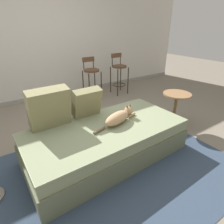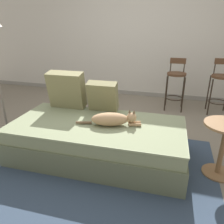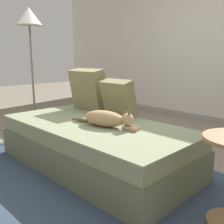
{
  "view_description": "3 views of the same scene",
  "coord_description": "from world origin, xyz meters",
  "px_view_note": "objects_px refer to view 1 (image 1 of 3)",
  "views": [
    {
      "loc": [
        -1.06,
        -2.13,
        1.6
      ],
      "look_at": [
        0.15,
        -0.3,
        0.56
      ],
      "focal_mm": 30.0,
      "sensor_mm": 36.0,
      "label": 1
    },
    {
      "loc": [
        0.81,
        -2.55,
        1.5
      ],
      "look_at": [
        0.15,
        -0.3,
        0.56
      ],
      "focal_mm": 35.0,
      "sensor_mm": 36.0,
      "label": 2
    },
    {
      "loc": [
        1.93,
        -1.98,
        1.07
      ],
      "look_at": [
        0.15,
        -0.3,
        0.56
      ],
      "focal_mm": 42.0,
      "sensor_mm": 36.0,
      "label": 3
    }
  ],
  "objects_px": {
    "throw_pillow_middle": "(87,102)",
    "bar_stool_near_window": "(92,76)",
    "cat": "(119,117)",
    "bar_stool_by_doorway": "(119,72)",
    "couch": "(107,141)",
    "throw_pillow_corner": "(49,108)",
    "side_table": "(175,105)"
  },
  "relations": [
    {
      "from": "bar_stool_by_doorway",
      "to": "couch",
      "type": "bearing_deg",
      "value": -129.13
    },
    {
      "from": "couch",
      "to": "side_table",
      "type": "distance_m",
      "value": 1.37
    },
    {
      "from": "throw_pillow_corner",
      "to": "side_table",
      "type": "relative_size",
      "value": 0.84
    },
    {
      "from": "throw_pillow_corner",
      "to": "bar_stool_near_window",
      "type": "xyz_separation_m",
      "value": [
        1.39,
        1.57,
        -0.15
      ]
    },
    {
      "from": "throw_pillow_corner",
      "to": "bar_stool_near_window",
      "type": "distance_m",
      "value": 2.1
    },
    {
      "from": "throw_pillow_middle",
      "to": "throw_pillow_corner",
      "type": "bearing_deg",
      "value": -178.42
    },
    {
      "from": "couch",
      "to": "throw_pillow_corner",
      "type": "bearing_deg",
      "value": 146.13
    },
    {
      "from": "bar_stool_near_window",
      "to": "cat",
      "type": "bearing_deg",
      "value": -108.31
    },
    {
      "from": "bar_stool_by_doorway",
      "to": "cat",
      "type": "bearing_deg",
      "value": -125.68
    },
    {
      "from": "bar_stool_near_window",
      "to": "bar_stool_by_doorway",
      "type": "xyz_separation_m",
      "value": [
        0.75,
        0.0,
        -0.0
      ]
    },
    {
      "from": "throw_pillow_middle",
      "to": "bar_stool_near_window",
      "type": "xyz_separation_m",
      "value": [
        0.89,
        1.55,
        -0.1
      ]
    },
    {
      "from": "throw_pillow_middle",
      "to": "side_table",
      "type": "relative_size",
      "value": 0.68
    },
    {
      "from": "throw_pillow_middle",
      "to": "bar_stool_near_window",
      "type": "height_order",
      "value": "bar_stool_near_window"
    },
    {
      "from": "cat",
      "to": "side_table",
      "type": "relative_size",
      "value": 1.24
    },
    {
      "from": "throw_pillow_corner",
      "to": "cat",
      "type": "distance_m",
      "value": 0.86
    },
    {
      "from": "bar_stool_near_window",
      "to": "side_table",
      "type": "bearing_deg",
      "value": -74.59
    },
    {
      "from": "cat",
      "to": "bar_stool_by_doorway",
      "type": "height_order",
      "value": "bar_stool_by_doorway"
    },
    {
      "from": "throw_pillow_middle",
      "to": "cat",
      "type": "bearing_deg",
      "value": -57.6
    },
    {
      "from": "cat",
      "to": "bar_stool_near_window",
      "type": "relative_size",
      "value": 0.79
    },
    {
      "from": "couch",
      "to": "throw_pillow_middle",
      "type": "bearing_deg",
      "value": 98.85
    },
    {
      "from": "throw_pillow_corner",
      "to": "cat",
      "type": "xyz_separation_m",
      "value": [
        0.75,
        -0.38,
        -0.18
      ]
    },
    {
      "from": "throw_pillow_corner",
      "to": "bar_stool_by_doorway",
      "type": "xyz_separation_m",
      "value": [
        2.15,
        1.57,
        -0.15
      ]
    },
    {
      "from": "throw_pillow_corner",
      "to": "bar_stool_by_doorway",
      "type": "bearing_deg",
      "value": 36.12
    },
    {
      "from": "throw_pillow_middle",
      "to": "cat",
      "type": "height_order",
      "value": "throw_pillow_middle"
    },
    {
      "from": "bar_stool_by_doorway",
      "to": "bar_stool_near_window",
      "type": "bearing_deg",
      "value": -179.99
    },
    {
      "from": "throw_pillow_corner",
      "to": "throw_pillow_middle",
      "type": "distance_m",
      "value": 0.51
    },
    {
      "from": "couch",
      "to": "throw_pillow_middle",
      "type": "height_order",
      "value": "throw_pillow_middle"
    },
    {
      "from": "couch",
      "to": "bar_stool_near_window",
      "type": "bearing_deg",
      "value": 66.89
    },
    {
      "from": "side_table",
      "to": "couch",
      "type": "bearing_deg",
      "value": -178.42
    },
    {
      "from": "throw_pillow_middle",
      "to": "side_table",
      "type": "height_order",
      "value": "throw_pillow_middle"
    },
    {
      "from": "throw_pillow_middle",
      "to": "cat",
      "type": "distance_m",
      "value": 0.48
    },
    {
      "from": "bar_stool_near_window",
      "to": "side_table",
      "type": "xyz_separation_m",
      "value": [
        0.53,
        -1.91,
        -0.16
      ]
    }
  ]
}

